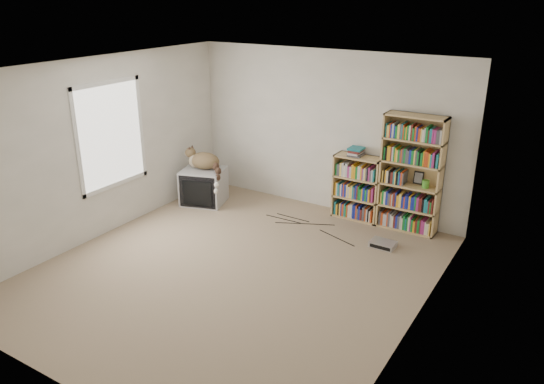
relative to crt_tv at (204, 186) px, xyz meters
The scene contains 17 objects.
floor 2.40m from the crt_tv, 42.34° to the right, with size 4.50×5.00×0.01m, color gray.
wall_back 2.20m from the crt_tv, 26.81° to the left, with size 4.50×0.02×2.50m, color beige.
wall_front 4.57m from the crt_tv, 66.75° to the right, with size 4.50×0.02×2.50m, color beige.
wall_left 1.94m from the crt_tv, 106.79° to the right, with size 0.02×5.00×2.50m, color beige.
wall_right 4.43m from the crt_tv, 21.83° to the right, with size 0.02×5.00×2.50m, color beige.
ceiling 3.26m from the crt_tv, 42.34° to the right, with size 4.50×5.00×0.02m, color white.
window 1.86m from the crt_tv, 108.57° to the right, with size 0.02×1.22×1.52m, color white.
crt_tv is the anchor object (origin of this frame).
cat 0.40m from the crt_tv, 10.05° to the left, with size 0.81×0.54×0.60m.
bookcase_tall 3.32m from the crt_tv, 13.22° to the left, with size 0.85×0.30×1.71m.
bookcase_short 2.51m from the crt_tv, 17.41° to the left, with size 0.72×0.30×0.99m.
book_stack 2.57m from the crt_tv, 17.48° to the left, with size 0.22×0.29×0.13m, color #BC3F19.
green_mug 3.52m from the crt_tv, 12.10° to the left, with size 0.10×0.10×0.11m, color green.
framed_print 3.42m from the crt_tv, 14.25° to the left, with size 0.14×0.01×0.18m, color black.
dvd_player 3.12m from the crt_tv, ahead, with size 0.34×0.24×0.08m, color silver.
wall_outlet 0.58m from the crt_tv, 144.16° to the left, with size 0.01×0.08×0.13m, color silver.
floor_cables 2.06m from the crt_tv, ahead, with size 1.20×0.70×0.01m, color black, non-canonical shape.
Camera 1 is at (3.48, -4.76, 3.31)m, focal length 35.00 mm.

